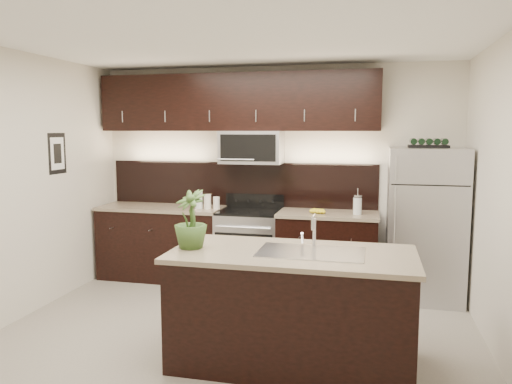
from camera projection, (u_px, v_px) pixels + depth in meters
The scene contains 12 objects.
ground at pixel (232, 341), 4.55m from camera, with size 4.50×4.50×0.00m, color gray.
room_walls at pixel (217, 155), 4.33m from camera, with size 4.52×4.02×2.71m.
counter_run at pixel (234, 246), 6.23m from camera, with size 3.51×0.65×0.94m.
upper_fixtures at pixel (238, 111), 6.16m from camera, with size 3.49×0.40×1.66m.
island at pixel (292, 308), 4.07m from camera, with size 1.96×0.96×0.94m.
sink_faucet at pixel (311, 250), 3.99m from camera, with size 0.84×0.50×0.28m.
refrigerator at pixel (425, 224), 5.61m from camera, with size 0.83×0.75×1.72m, color #B2B2B7.
wine_rack at pixel (428, 143), 5.50m from camera, with size 0.42×0.26×0.10m.
plant at pixel (191, 219), 4.11m from camera, with size 0.27×0.27×0.48m, color #355421.
canisters at pixel (205, 201), 6.19m from camera, with size 0.32×0.10×0.21m.
french_press at pixel (357, 205), 5.77m from camera, with size 0.10×0.10×0.30m.
bananas at pixel (314, 211), 5.86m from camera, with size 0.19×0.15×0.06m, color yellow.
Camera 1 is at (1.21, -4.18, 1.91)m, focal length 35.00 mm.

